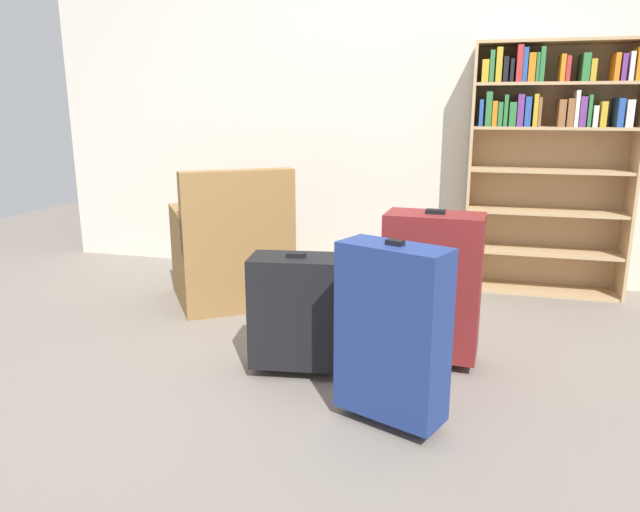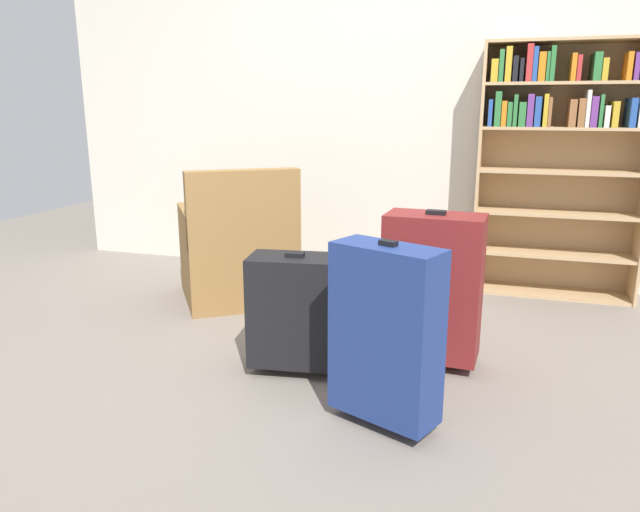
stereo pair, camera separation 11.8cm
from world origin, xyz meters
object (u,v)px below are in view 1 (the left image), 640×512
(armchair, at_px, (232,255))
(mug, at_px, (315,306))
(suitcase_navy_blue, at_px, (392,332))
(suitcase_dark_red, at_px, (432,285))
(bookshelf, at_px, (548,146))
(suitcase_black, at_px, (297,310))

(armchair, height_order, mug, armchair)
(suitcase_navy_blue, distance_m, suitcase_dark_red, 0.67)
(bookshelf, xyz_separation_m, suitcase_navy_blue, (-0.74, -2.10, -0.61))
(mug, relative_size, suitcase_navy_blue, 0.15)
(suitcase_black, bearing_deg, mug, 99.49)
(suitcase_dark_red, bearing_deg, suitcase_navy_blue, -98.99)
(suitcase_dark_red, bearing_deg, mug, 143.93)
(bookshelf, distance_m, armchair, 2.25)
(armchair, relative_size, suitcase_navy_blue, 1.26)
(armchair, bearing_deg, mug, -10.78)
(armchair, relative_size, mug, 8.13)
(mug, xyz_separation_m, suitcase_dark_red, (0.76, -0.55, 0.36))
(bookshelf, height_order, mug, bookshelf)
(bookshelf, bearing_deg, suitcase_dark_red, -113.86)
(armchair, distance_m, suitcase_dark_red, 1.52)
(suitcase_black, bearing_deg, suitcase_dark_red, 24.47)
(armchair, xyz_separation_m, mug, (0.60, -0.11, -0.27))
(suitcase_dark_red, bearing_deg, suitcase_black, -155.53)
(suitcase_navy_blue, xyz_separation_m, suitcase_black, (-0.51, 0.38, -0.09))
(suitcase_navy_blue, bearing_deg, mug, 118.29)
(bookshelf, bearing_deg, suitcase_navy_blue, -109.43)
(bookshelf, xyz_separation_m, suitcase_black, (-1.25, -1.72, -0.70))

